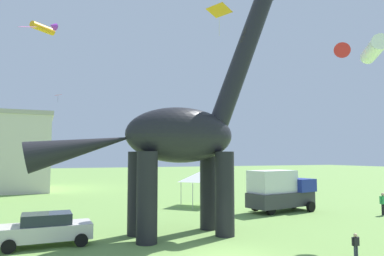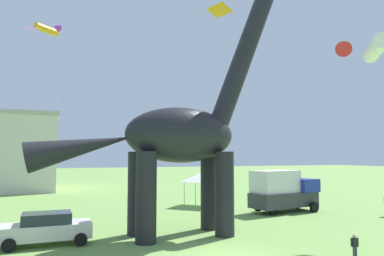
% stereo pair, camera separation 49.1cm
% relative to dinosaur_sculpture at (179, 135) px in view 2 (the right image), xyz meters
% --- Properties ---
extents(dinosaur_sculpture, '(14.52, 3.08, 15.18)m').
position_rel_dinosaur_sculpture_xyz_m(dinosaur_sculpture, '(0.00, 0.00, 0.00)').
color(dinosaur_sculpture, black).
rests_on(dinosaur_sculpture, ground_plane).
extents(parked_sedan_left, '(4.22, 2.01, 1.55)m').
position_rel_dinosaur_sculpture_xyz_m(parked_sedan_left, '(-6.72, 0.48, -4.68)').
color(parked_sedan_left, silver).
rests_on(parked_sedan_left, ground_plane).
extents(parked_box_truck, '(5.89, 3.09, 3.20)m').
position_rel_dinosaur_sculpture_xyz_m(parked_box_truck, '(10.22, 4.88, -3.84)').
color(parked_box_truck, '#38383D').
rests_on(parked_box_truck, ground_plane).
extents(person_near_flyer, '(0.38, 0.17, 1.03)m').
position_rel_dinosaur_sculpture_xyz_m(person_near_flyer, '(5.46, -6.86, -4.87)').
color(person_near_flyer, '#2D3347').
rests_on(person_near_flyer, ground_plane).
extents(person_watching_child, '(0.62, 0.27, 1.66)m').
position_rel_dinosaur_sculpture_xyz_m(person_watching_child, '(13.95, 8.38, -4.48)').
color(person_watching_child, '#6B6056').
rests_on(person_watching_child, ground_plane).
extents(festival_canopy_tent, '(3.15, 3.15, 3.00)m').
position_rel_dinosaur_sculpture_xyz_m(festival_canopy_tent, '(5.87, 10.25, -2.94)').
color(festival_canopy_tent, '#B2B2B7').
rests_on(festival_canopy_tent, ground_plane).
extents(kite_near_low, '(0.69, 0.78, 0.81)m').
position_rel_dinosaur_sculpture_xyz_m(kite_near_low, '(-5.73, 19.81, 5.00)').
color(kite_near_low, red).
extents(kite_apex, '(2.10, 2.15, 0.61)m').
position_rel_dinosaur_sculpture_xyz_m(kite_apex, '(-7.13, 12.03, 9.17)').
color(kite_apex, orange).
extents(kite_trailing, '(1.44, 1.66, 1.76)m').
position_rel_dinosaur_sculpture_xyz_m(kite_trailing, '(2.78, 0.53, 7.77)').
color(kite_trailing, orange).
extents(kite_drifting, '(3.33, 3.20, 0.94)m').
position_rel_dinosaur_sculpture_xyz_m(kite_drifting, '(10.27, -3.62, 5.00)').
color(kite_drifting, white).
extents(kite_mid_center, '(1.24, 1.04, 0.32)m').
position_rel_dinosaur_sculpture_xyz_m(kite_mid_center, '(-8.22, 7.74, 7.64)').
color(kite_mid_center, pink).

